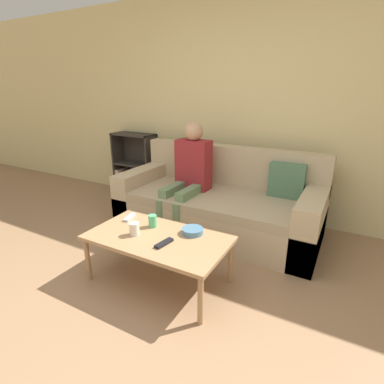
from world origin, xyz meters
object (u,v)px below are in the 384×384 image
person_adult (190,169)px  tv_remote_1 (130,217)px  couch (219,205)px  snack_bowl (193,231)px  bookshelf (136,173)px  coffee_table (158,240)px  tv_remote_0 (164,243)px  cup_far (134,229)px  cup_near (153,221)px

person_adult → tv_remote_1: size_ratio=6.74×
couch → snack_bowl: couch is taller
bookshelf → person_adult: 1.40m
coffee_table → tv_remote_0: tv_remote_0 is taller
couch → tv_remote_0: (0.08, -1.22, 0.13)m
couch → bookshelf: bearing=162.9°
couch → tv_remote_0: couch is taller
bookshelf → tv_remote_0: 2.36m
bookshelf → person_adult: (1.23, -0.57, 0.35)m
couch → cup_far: (-0.21, -1.20, 0.17)m
bookshelf → cup_near: bookshelf is taller
cup_far → tv_remote_0: cup_far is taller
couch → coffee_table: 1.14m
couch → tv_remote_1: 1.08m
tv_remote_1 → couch: bearing=51.5°
couch → tv_remote_0: size_ratio=12.49×
coffee_table → person_adult: person_adult is taller
cup_near → tv_remote_1: 0.29m
cup_far → person_adult: bearing=95.8°
couch → coffee_table: (-0.03, -1.13, 0.08)m
snack_bowl → bookshelf: bearing=140.5°
cup_far → bookshelf: bearing=128.6°
tv_remote_1 → person_adult: bearing=68.1°
person_adult → tv_remote_0: 1.22m
coffee_table → person_adult: size_ratio=0.95×
coffee_table → tv_remote_1: (-0.42, 0.16, 0.05)m
tv_remote_0 → cup_near: bearing=149.6°
tv_remote_1 → snack_bowl: (0.64, 0.02, 0.01)m
couch → person_adult: person_adult is taller
couch → tv_remote_1: couch is taller
cup_near → bookshelf: bearing=132.9°
bookshelf → tv_remote_0: bookshelf is taller
coffee_table → tv_remote_0: 0.15m
cup_near → snack_bowl: (0.36, 0.05, -0.03)m
coffee_table → person_adult: bearing=105.6°
bookshelf → snack_bowl: (1.74, -1.44, 0.09)m
person_adult → snack_bowl: 1.03m
coffee_table → tv_remote_1: tv_remote_1 is taller
couch → tv_remote_0: bearing=-86.1°
cup_far → tv_remote_1: size_ratio=0.59×
snack_bowl → coffee_table: bearing=-140.6°
bookshelf → tv_remote_1: bearing=-52.8°
coffee_table → tv_remote_1: bearing=158.9°
bookshelf → snack_bowl: 2.26m
person_adult → cup_near: (0.15, -0.92, -0.22)m
coffee_table → snack_bowl: (0.22, 0.18, 0.06)m
coffee_table → couch: bearing=88.3°
person_adult → cup_far: size_ratio=11.34×
bookshelf → coffee_table: bearing=-46.7°
cup_far → tv_remote_0: 0.30m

